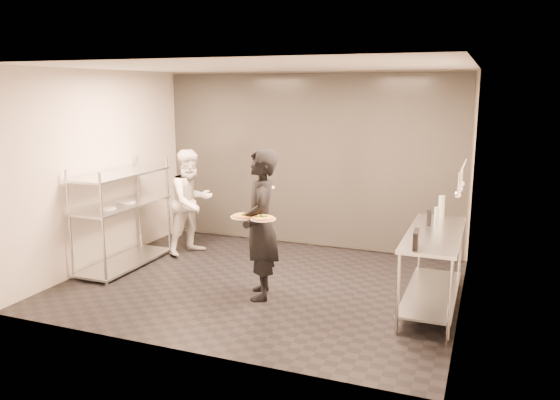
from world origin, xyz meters
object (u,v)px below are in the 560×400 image
at_px(chef, 191,202).
at_px(pizza_plate_far, 263,218).
at_px(bottle_green, 441,206).
at_px(prep_counter, 433,257).
at_px(pizza_plate_near, 244,216).
at_px(salad_plate, 265,186).
at_px(pos_monitor, 416,239).
at_px(pass_rack, 123,214).
at_px(waiter, 261,225).
at_px(bottle_dark, 429,218).
at_px(bottle_clear, 437,216).

relative_size(chef, pizza_plate_far, 5.49).
bearing_deg(bottle_green, prep_counter, -89.77).
height_order(prep_counter, pizza_plate_near, pizza_plate_near).
height_order(pizza_plate_far, salad_plate, salad_plate).
xyz_separation_m(chef, bottle_green, (3.73, -0.10, 0.25)).
relative_size(salad_plate, pos_monitor, 0.98).
xyz_separation_m(chef, pizza_plate_far, (1.87, -1.56, 0.26)).
bearing_deg(pass_rack, pizza_plate_near, -14.34).
xyz_separation_m(pass_rack, prep_counter, (4.33, 0.00, -0.14)).
xyz_separation_m(pass_rack, waiter, (2.33, -0.40, 0.15)).
xyz_separation_m(pizza_plate_near, pizza_plate_far, (0.28, -0.10, 0.02)).
height_order(waiter, bottle_green, waiter).
relative_size(pass_rack, salad_plate, 6.41).
relative_size(waiter, bottle_green, 6.62).
height_order(chef, bottle_dark, chef).
bearing_deg(pizza_plate_near, pass_rack, 165.66).
bearing_deg(prep_counter, pizza_plate_near, -165.34).
relative_size(waiter, bottle_clear, 8.54).
bearing_deg(prep_counter, salad_plate, -177.71).
bearing_deg(prep_counter, bottle_clear, 92.72).
xyz_separation_m(pass_rack, pizza_plate_far, (2.47, -0.65, 0.30)).
bearing_deg(waiter, pizza_plate_far, 6.25).
distance_m(prep_counter, bottle_dark, 0.48).
height_order(pizza_plate_near, pos_monitor, pos_monitor).
height_order(pass_rack, waiter, waiter).
xyz_separation_m(pizza_plate_far, pos_monitor, (1.74, -0.06, -0.06)).
bearing_deg(bottle_clear, bottle_dark, -130.37).
bearing_deg(pass_rack, bottle_clear, 4.82).
xyz_separation_m(pizza_plate_far, bottle_green, (1.86, 1.46, -0.01)).
xyz_separation_m(chef, bottle_clear, (3.71, -0.54, 0.21)).
xyz_separation_m(salad_plate, pos_monitor, (1.96, -0.64, -0.33)).
bearing_deg(pizza_plate_far, bottle_dark, 27.66).
bearing_deg(prep_counter, bottle_green, 90.23).
relative_size(salad_plate, bottle_clear, 1.16).
xyz_separation_m(pass_rack, pizza_plate_near, (2.18, -0.56, 0.28)).
bearing_deg(prep_counter, bottle_dark, 109.81).
xyz_separation_m(waiter, bottle_clear, (1.99, 0.76, 0.11)).
relative_size(chef, pos_monitor, 6.36).
xyz_separation_m(salad_plate, bottle_green, (2.08, 0.88, -0.28)).
relative_size(pass_rack, bottle_clear, 7.45).
xyz_separation_m(pass_rack, chef, (0.60, 0.90, 0.04)).
distance_m(salad_plate, pos_monitor, 2.09).
xyz_separation_m(prep_counter, pos_monitor, (-0.12, -0.72, 0.39)).
bearing_deg(chef, pass_rack, 167.55).
bearing_deg(waiter, bottle_clear, 88.01).
bearing_deg(salad_plate, chef, 149.16).
xyz_separation_m(chef, bottle_dark, (3.63, -0.63, 0.21)).
distance_m(pizza_plate_far, bottle_clear, 2.11).
relative_size(pos_monitor, bottle_green, 0.92).
xyz_separation_m(prep_counter, bottle_dark, (-0.10, 0.27, 0.39)).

